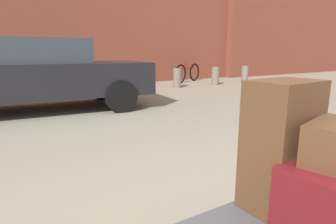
# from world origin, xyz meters

# --- Properties ---
(building_facade_side) EXTENTS (12.00, 1.00, 8.06)m
(building_facade_side) POSITION_xyz_m (14.00, 9.34, 4.03)
(building_facade_side) COLOR brown
(building_facade_side) RESTS_ON ground_plane
(duffel_bag_maroon_rear_right) EXTENTS (0.56, 0.33, 0.33)m
(duffel_bag_maroon_rear_right) POSITION_xyz_m (0.14, -0.07, 0.51)
(duffel_bag_maroon_rear_right) COLOR maroon
(duffel_bag_maroon_rear_right) RESTS_ON luggage_cart
(suitcase_brown_front_right) EXTENTS (0.39, 0.28, 0.69)m
(suitcase_brown_front_right) POSITION_xyz_m (0.09, 0.21, 0.68)
(suitcase_brown_front_right) COLOR #51331E
(suitcase_brown_front_right) RESTS_ON luggage_cart
(parked_car) EXTENTS (4.44, 2.22, 1.42)m
(parked_car) POSITION_xyz_m (-0.56, 5.38, 0.76)
(parked_car) COLOR black
(parked_car) RESTS_ON ground_plane
(bicycle_leaning) EXTENTS (1.65, 0.74, 0.96)m
(bicycle_leaning) POSITION_xyz_m (5.27, 8.39, 0.37)
(bicycle_leaning) COLOR black
(bicycle_leaning) RESTS_ON ground_plane
(bollard_kerb_near) EXTENTS (0.27, 0.27, 0.64)m
(bollard_kerb_near) POSITION_xyz_m (2.40, 7.04, 0.32)
(bollard_kerb_near) COLOR #72665B
(bollard_kerb_near) RESTS_ON ground_plane
(bollard_kerb_mid) EXTENTS (0.27, 0.27, 0.64)m
(bollard_kerb_mid) POSITION_xyz_m (3.90, 7.04, 0.32)
(bollard_kerb_mid) COLOR #72665B
(bollard_kerb_mid) RESTS_ON ground_plane
(bollard_kerb_far) EXTENTS (0.27, 0.27, 0.64)m
(bollard_kerb_far) POSITION_xyz_m (5.55, 7.04, 0.32)
(bollard_kerb_far) COLOR #72665B
(bollard_kerb_far) RESTS_ON ground_plane
(bollard_corner) EXTENTS (0.27, 0.27, 0.64)m
(bollard_corner) POSITION_xyz_m (7.06, 7.04, 0.32)
(bollard_corner) COLOR #72665B
(bollard_corner) RESTS_ON ground_plane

